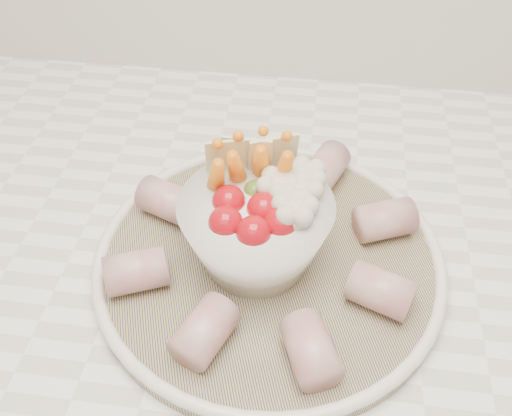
# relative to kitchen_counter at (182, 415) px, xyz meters

# --- Properties ---
(kitchen_counter) EXTENTS (2.04, 0.62, 0.92)m
(kitchen_counter) POSITION_rel_kitchen_counter_xyz_m (0.00, 0.00, 0.00)
(kitchen_counter) COLOR beige
(kitchen_counter) RESTS_ON ground
(serving_platter) EXTENTS (0.43, 0.43, 0.02)m
(serving_platter) POSITION_rel_kitchen_counter_xyz_m (0.14, -0.05, 0.47)
(serving_platter) COLOR navy
(serving_platter) RESTS_ON kitchen_counter
(veggie_bowl) EXTENTS (0.14, 0.14, 0.12)m
(veggie_bowl) POSITION_rel_kitchen_counter_xyz_m (0.13, -0.05, 0.52)
(veggie_bowl) COLOR white
(veggie_bowl) RESTS_ON serving_platter
(cured_meat_rolls) EXTENTS (0.29, 0.29, 0.04)m
(cured_meat_rolls) POSITION_rel_kitchen_counter_xyz_m (0.14, -0.05, 0.49)
(cured_meat_rolls) COLOR #A34A52
(cured_meat_rolls) RESTS_ON serving_platter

